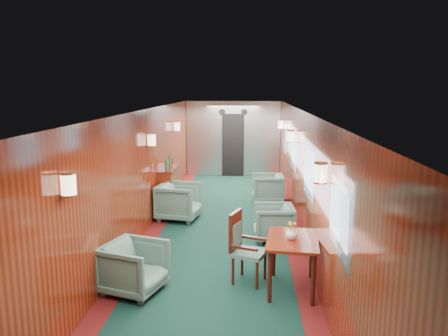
{
  "coord_description": "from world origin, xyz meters",
  "views": [
    {
      "loc": [
        0.54,
        -7.95,
        2.83
      ],
      "look_at": [
        0.0,
        1.04,
        1.15
      ],
      "focal_mm": 35.0,
      "sensor_mm": 36.0,
      "label": 1
    }
  ],
  "objects_px": {
    "credenza": "(169,188)",
    "armchair_right_near": "(274,223)",
    "armchair_right_far": "(267,188)",
    "armchair_left_near": "(134,267)",
    "side_chair": "(243,244)",
    "armchair_left_far": "(179,201)",
    "dining_table": "(292,247)"
  },
  "relations": [
    {
      "from": "dining_table",
      "to": "armchair_left_near",
      "type": "xyz_separation_m",
      "value": [
        -2.2,
        -0.2,
        -0.28
      ]
    },
    {
      "from": "credenza",
      "to": "armchair_right_near",
      "type": "bearing_deg",
      "value": -39.88
    },
    {
      "from": "side_chair",
      "to": "credenza",
      "type": "height_order",
      "value": "credenza"
    },
    {
      "from": "side_chair",
      "to": "armchair_right_near",
      "type": "relative_size",
      "value": 1.42
    },
    {
      "from": "dining_table",
      "to": "armchair_left_far",
      "type": "height_order",
      "value": "armchair_left_far"
    },
    {
      "from": "credenza",
      "to": "armchair_right_far",
      "type": "bearing_deg",
      "value": 19.07
    },
    {
      "from": "armchair_left_far",
      "to": "armchair_right_far",
      "type": "distance_m",
      "value": 2.5
    },
    {
      "from": "side_chair",
      "to": "credenza",
      "type": "distance_m",
      "value": 4.15
    },
    {
      "from": "dining_table",
      "to": "side_chair",
      "type": "bearing_deg",
      "value": 167.2
    },
    {
      "from": "armchair_right_near",
      "to": "armchair_left_far",
      "type": "bearing_deg",
      "value": -124.29
    },
    {
      "from": "dining_table",
      "to": "armchair_right_near",
      "type": "bearing_deg",
      "value": 100.87
    },
    {
      "from": "credenza",
      "to": "armchair_left_far",
      "type": "relative_size",
      "value": 1.47
    },
    {
      "from": "credenza",
      "to": "armchair_left_near",
      "type": "xyz_separation_m",
      "value": [
        0.29,
        -4.18,
        -0.15
      ]
    },
    {
      "from": "side_chair",
      "to": "armchair_right_far",
      "type": "xyz_separation_m",
      "value": [
        0.53,
        4.54,
        -0.22
      ]
    },
    {
      "from": "side_chair",
      "to": "armchair_right_near",
      "type": "height_order",
      "value": "side_chair"
    },
    {
      "from": "armchair_left_far",
      "to": "armchair_right_near",
      "type": "bearing_deg",
      "value": -112.0
    },
    {
      "from": "side_chair",
      "to": "armchair_right_far",
      "type": "bearing_deg",
      "value": 103.31
    },
    {
      "from": "armchair_right_far",
      "to": "armchair_left_near",
      "type": "bearing_deg",
      "value": -24.24
    },
    {
      "from": "armchair_left_near",
      "to": "credenza",
      "type": "bearing_deg",
      "value": 21.98
    },
    {
      "from": "armchair_left_far",
      "to": "armchair_right_near",
      "type": "relative_size",
      "value": 1.18
    },
    {
      "from": "armchair_left_far",
      "to": "dining_table",
      "type": "bearing_deg",
      "value": -137.4
    },
    {
      "from": "armchair_left_near",
      "to": "dining_table",
      "type": "bearing_deg",
      "value": -66.84
    },
    {
      "from": "armchair_left_far",
      "to": "credenza",
      "type": "bearing_deg",
      "value": 35.2
    },
    {
      "from": "dining_table",
      "to": "side_chair",
      "type": "distance_m",
      "value": 0.74
    },
    {
      "from": "side_chair",
      "to": "armchair_left_near",
      "type": "xyz_separation_m",
      "value": [
        -1.5,
        -0.44,
        -0.21
      ]
    },
    {
      "from": "armchair_left_far",
      "to": "armchair_right_far",
      "type": "height_order",
      "value": "armchair_left_far"
    },
    {
      "from": "credenza",
      "to": "armchair_right_near",
      "type": "distance_m",
      "value": 3.05
    },
    {
      "from": "side_chair",
      "to": "armchair_left_near",
      "type": "bearing_deg",
      "value": -143.59
    },
    {
      "from": "side_chair",
      "to": "armchair_left_far",
      "type": "distance_m",
      "value": 3.31
    },
    {
      "from": "armchair_left_far",
      "to": "armchair_right_near",
      "type": "height_order",
      "value": "armchair_left_far"
    },
    {
      "from": "side_chair",
      "to": "armchair_left_far",
      "type": "height_order",
      "value": "side_chair"
    },
    {
      "from": "armchair_left_near",
      "to": "armchair_right_near",
      "type": "bearing_deg",
      "value": -24.54
    }
  ]
}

